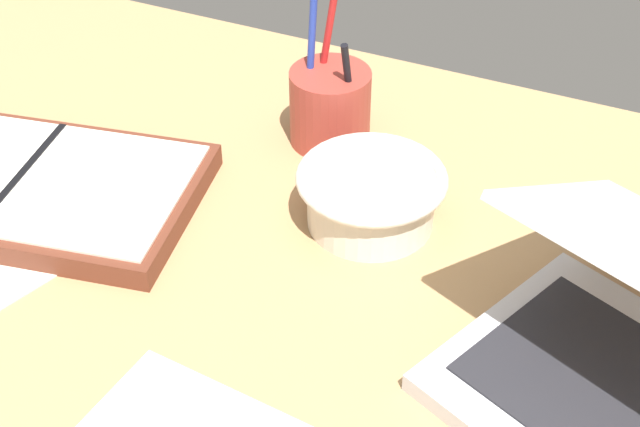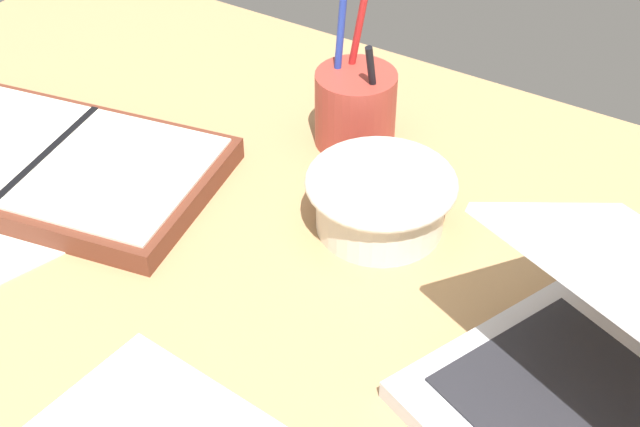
{
  "view_description": "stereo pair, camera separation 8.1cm",
  "coord_description": "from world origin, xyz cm",
  "views": [
    {
      "loc": [
        26.43,
        -48.29,
        59.96
      ],
      "look_at": [
        0.2,
        8.73,
        9.0
      ],
      "focal_mm": 50.0,
      "sensor_mm": 36.0,
      "label": 1
    },
    {
      "loc": [
        33.54,
        -44.45,
        59.96
      ],
      "look_at": [
        0.2,
        8.73,
        9.0
      ],
      "focal_mm": 50.0,
      "sensor_mm": 36.0,
      "label": 2
    }
  ],
  "objects": [
    {
      "name": "planner",
      "position": [
        -32.88,
        6.23,
        3.4
      ],
      "size": [
        39.89,
        27.69,
        2.99
      ],
      "rotation": [
        0.0,
        0.0,
        0.19
      ],
      "color": "brown",
      "rests_on": "desk_top"
    },
    {
      "name": "bowl",
      "position": [
        1.74,
        17.58,
        5.41
      ],
      "size": [
        15.09,
        15.09,
        6.15
      ],
      "color": "silver",
      "rests_on": "desk_top"
    },
    {
      "name": "pen_cup",
      "position": [
        -8.06,
        29.35,
        6.53
      ],
      "size": [
        9.11,
        9.11,
        16.63
      ],
      "color": "#9E382D",
      "rests_on": "desk_top"
    },
    {
      "name": "desk_top",
      "position": [
        0.0,
        0.0,
        1.0
      ],
      "size": [
        140.0,
        100.0,
        2.0
      ],
      "primitive_type": "cube",
      "color": "tan",
      "rests_on": "ground"
    }
  ]
}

